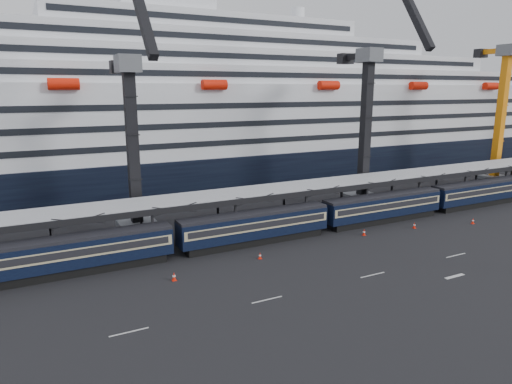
% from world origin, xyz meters
% --- Properties ---
extents(ground, '(260.00, 260.00, 0.00)m').
position_xyz_m(ground, '(0.00, 0.00, 0.00)').
color(ground, black).
rests_on(ground, ground).
extents(lane_markings, '(111.00, 4.27, 0.02)m').
position_xyz_m(lane_markings, '(8.15, -5.23, 0.01)').
color(lane_markings, beige).
rests_on(lane_markings, ground).
extents(train, '(133.05, 3.00, 4.05)m').
position_xyz_m(train, '(-4.65, 10.00, 2.20)').
color(train, black).
rests_on(train, ground).
extents(canopy, '(130.00, 6.25, 5.53)m').
position_xyz_m(canopy, '(0.00, 14.00, 5.25)').
color(canopy, '#9D9FA5').
rests_on(canopy, ground).
extents(cruise_ship, '(214.09, 28.84, 34.00)m').
position_xyz_m(cruise_ship, '(-1.08, 45.99, 12.34)').
color(cruise_ship, black).
rests_on(cruise_ship, ground).
extents(crane_dark_near, '(4.50, 17.75, 35.08)m').
position_xyz_m(crane_dark_near, '(-20.00, 18.59, 11.93)').
color(crane_dark_near, '#505358').
rests_on(crane_dark_near, ground).
extents(crane_dark_mid, '(4.50, 18.24, 39.64)m').
position_xyz_m(crane_dark_mid, '(15.00, 17.59, 13.36)').
color(crane_dark_mid, '#505358').
rests_on(crane_dark_mid, ground).
extents(crane_yellow_near, '(4.50, 20.12, 40.16)m').
position_xyz_m(crane_yellow_near, '(48.00, 18.47, 14.24)').
color(crane_yellow_near, '#505358').
rests_on(crane_yellow_near, ground).
extents(traffic_cone_b, '(0.43, 0.43, 0.87)m').
position_xyz_m(traffic_cone_b, '(-20.02, 3.78, 0.43)').
color(traffic_cone_b, red).
rests_on(traffic_cone_b, ground).
extents(traffic_cone_c, '(0.37, 0.37, 0.74)m').
position_xyz_m(traffic_cone_c, '(-9.92, 5.11, 0.37)').
color(traffic_cone_c, red).
rests_on(traffic_cone_c, ground).
extents(traffic_cone_d, '(0.42, 0.42, 0.85)m').
position_xyz_m(traffic_cone_d, '(5.63, 6.33, 0.42)').
color(traffic_cone_d, red).
rests_on(traffic_cone_d, ground).
extents(traffic_cone_e, '(0.40, 0.40, 0.81)m').
position_xyz_m(traffic_cone_e, '(13.62, 5.64, 0.40)').
color(traffic_cone_e, red).
rests_on(traffic_cone_e, ground).
extents(traffic_cone_f, '(0.41, 0.41, 0.82)m').
position_xyz_m(traffic_cone_f, '(22.40, 3.49, 0.41)').
color(traffic_cone_f, red).
rests_on(traffic_cone_f, ground).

